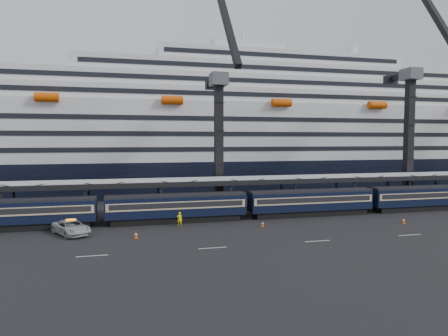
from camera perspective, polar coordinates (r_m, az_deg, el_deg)
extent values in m
plane|color=black|center=(57.18, 24.06, -7.71)|extent=(260.00, 260.00, 0.00)
cube|color=beige|center=(41.78, -18.31, -11.83)|extent=(3.00, 0.15, 0.02)
cube|color=beige|center=(42.53, -1.65, -11.34)|extent=(3.00, 0.15, 0.02)
cube|color=beige|center=(46.47, 13.21, -10.12)|extent=(3.00, 0.15, 0.02)
cube|color=beige|center=(52.90, 25.01, -8.66)|extent=(3.00, 0.15, 0.02)
cube|color=black|center=(56.77, -27.39, -7.43)|extent=(17.48, 2.40, 0.90)
cube|color=black|center=(56.45, -27.45, -5.64)|extent=(19.00, 2.80, 2.70)
cube|color=#C9B08E|center=(56.41, -27.46, -5.34)|extent=(18.62, 2.92, 1.05)
cube|color=black|center=(56.40, -27.46, -5.29)|extent=(17.86, 2.98, 0.70)
cube|color=black|center=(56.23, -27.50, -4.13)|extent=(19.00, 2.50, 0.35)
cube|color=black|center=(55.56, -6.75, -7.25)|extent=(17.48, 2.40, 0.90)
cube|color=black|center=(55.24, -6.76, -5.42)|extent=(19.00, 2.80, 2.70)
cube|color=#C9B08E|center=(55.19, -6.77, -5.11)|extent=(18.62, 2.92, 1.05)
cube|color=black|center=(55.18, -6.77, -5.06)|extent=(17.86, 2.98, 0.70)
cube|color=black|center=(55.02, -6.78, -3.88)|extent=(19.00, 2.50, 0.35)
cube|color=black|center=(61.25, 12.28, -6.26)|extent=(17.48, 2.40, 0.90)
cube|color=black|center=(60.96, 12.30, -4.60)|extent=(19.00, 2.80, 2.70)
cube|color=#C9B08E|center=(60.92, 12.31, -4.32)|extent=(18.62, 2.92, 1.05)
cube|color=black|center=(60.91, 12.31, -4.27)|extent=(17.86, 2.98, 0.70)
cube|color=black|center=(60.75, 12.32, -3.20)|extent=(19.00, 2.50, 0.35)
cube|color=black|center=(72.22, 26.74, -5.04)|extent=(17.48, 2.40, 0.90)
cube|color=black|center=(71.97, 26.78, -3.63)|extent=(19.00, 2.80, 2.70)
cube|color=#C9B08E|center=(71.94, 26.79, -3.39)|extent=(18.62, 2.92, 1.05)
cube|color=black|center=(71.93, 26.79, -3.35)|extent=(17.86, 2.98, 0.70)
cube|color=black|center=(71.80, 26.82, -2.44)|extent=(19.00, 2.50, 0.35)
cube|color=#97999F|center=(67.88, 16.93, -1.13)|extent=(130.00, 6.00, 0.25)
cube|color=black|center=(65.36, 18.27, -1.61)|extent=(130.00, 0.25, 0.70)
cube|color=black|center=(70.49, 15.68, -1.17)|extent=(130.00, 0.25, 0.70)
cube|color=black|center=(58.03, -29.11, -4.99)|extent=(0.25, 0.25, 5.40)
cube|color=black|center=(63.39, -27.78, -4.23)|extent=(0.25, 0.25, 5.40)
cube|color=black|center=(56.22, -19.20, -4.99)|extent=(0.25, 0.25, 5.40)
cube|color=black|center=(61.73, -18.71, -4.19)|extent=(0.25, 0.25, 5.40)
cube|color=black|center=(56.15, -8.95, -4.82)|extent=(0.25, 0.25, 5.40)
cube|color=black|center=(61.67, -9.39, -4.04)|extent=(0.25, 0.25, 5.40)
cube|color=black|center=(57.83, 1.00, -4.52)|extent=(0.25, 0.25, 5.40)
cube|color=black|center=(63.21, -0.30, -3.79)|extent=(0.25, 0.25, 5.40)
cube|color=black|center=(61.13, 10.12, -4.12)|extent=(0.25, 0.25, 5.40)
cube|color=black|center=(66.24, 8.16, -3.47)|extent=(0.25, 0.25, 5.40)
cube|color=black|center=(65.80, 18.13, -3.68)|extent=(0.25, 0.25, 5.40)
cube|color=black|center=(70.57, 15.72, -3.12)|extent=(0.25, 0.25, 5.40)
cube|color=black|center=(71.56, 24.95, -3.25)|extent=(0.25, 0.25, 5.40)
cube|color=black|center=(75.97, 22.31, -2.77)|extent=(0.25, 0.25, 5.40)
cube|color=black|center=(82.24, 27.95, -2.44)|extent=(0.25, 0.25, 5.40)
cube|color=black|center=(96.83, 7.20, -0.63)|extent=(200.00, 28.00, 7.00)
cube|color=silver|center=(96.53, 7.25, 5.00)|extent=(190.00, 26.88, 12.00)
cube|color=silver|center=(96.96, 7.29, 9.43)|extent=(160.00, 24.64, 3.00)
cube|color=black|center=(85.59, 10.31, 10.13)|extent=(153.60, 0.12, 0.90)
cube|color=silver|center=(97.29, 7.30, 11.19)|extent=(124.00, 21.84, 3.00)
cube|color=black|center=(87.23, 9.95, 12.00)|extent=(119.04, 0.12, 0.90)
cube|color=silver|center=(97.71, 7.32, 12.94)|extent=(90.00, 19.04, 3.00)
cube|color=black|center=(88.97, 9.60, 13.81)|extent=(86.40, 0.12, 0.90)
cube|color=silver|center=(98.22, 7.34, 14.67)|extent=(56.00, 16.24, 3.00)
cube|color=black|center=(90.79, 9.26, 15.54)|extent=(53.76, 0.12, 0.90)
cube|color=silver|center=(96.21, 2.71, 16.44)|extent=(16.00, 12.00, 2.50)
cylinder|color=silver|center=(107.48, 17.71, 15.21)|extent=(2.80, 2.80, 3.00)
cylinder|color=#D84C06|center=(77.59, -23.99, 9.23)|extent=(4.00, 1.60, 1.60)
cylinder|color=#D84C06|center=(76.91, -7.40, 9.59)|extent=(4.00, 1.60, 1.60)
cylinder|color=#D84C06|center=(82.33, 8.20, 9.21)|extent=(4.00, 1.60, 1.60)
cylinder|color=#D84C06|center=(92.79, 21.04, 8.39)|extent=(4.00, 1.60, 1.60)
cube|color=#484B4F|center=(65.58, -0.75, -5.00)|extent=(4.50, 4.50, 2.00)
cube|color=black|center=(64.77, -0.76, 3.77)|extent=(1.30, 1.30, 18.00)
cube|color=#484B4F|center=(65.50, -0.76, 12.55)|extent=(2.60, 3.20, 2.00)
cube|color=black|center=(61.44, 0.52, 19.71)|extent=(0.90, 12.26, 14.37)
cube|color=black|center=(67.93, -1.26, 12.24)|extent=(0.90, 5.04, 0.90)
cube|color=black|center=(70.34, -1.71, 11.79)|extent=(2.20, 1.60, 1.60)
cube|color=#484B4F|center=(80.14, 24.67, -3.72)|extent=(4.50, 4.50, 2.00)
cube|color=black|center=(79.49, 24.90, 4.16)|extent=(1.30, 1.30, 20.00)
cube|color=#484B4F|center=(80.34, 25.13, 12.03)|extent=(2.60, 3.20, 2.00)
cube|color=black|center=(77.69, 28.12, 18.40)|extent=(0.90, 12.21, 16.90)
cube|color=black|center=(82.53, 23.89, 11.84)|extent=(0.90, 5.60, 0.90)
cube|color=black|center=(84.72, 22.70, 11.52)|extent=(2.20, 1.60, 1.60)
imported|color=#A5A8AC|center=(51.45, -20.99, -7.94)|extent=(5.51, 6.78, 1.72)
imported|color=#FFF00D|center=(53.04, -6.38, -7.26)|extent=(0.70, 0.48, 1.86)
cube|color=#D84C06|center=(51.56, -21.57, -8.88)|extent=(0.36, 0.36, 0.04)
cone|color=#D84C06|center=(51.48, -21.58, -8.49)|extent=(0.30, 0.30, 0.68)
cylinder|color=white|center=(51.48, -21.58, -8.49)|extent=(0.25, 0.25, 0.11)
cube|color=#D84C06|center=(47.60, -12.48, -9.75)|extent=(0.44, 0.44, 0.05)
cone|color=#D84C06|center=(47.50, -12.49, -9.24)|extent=(0.37, 0.37, 0.83)
cylinder|color=white|center=(47.50, -12.49, -9.24)|extent=(0.31, 0.31, 0.14)
cube|color=#D84C06|center=(52.87, 5.53, -8.30)|extent=(0.39, 0.39, 0.04)
cone|color=#D84C06|center=(52.79, 5.53, -7.89)|extent=(0.33, 0.33, 0.73)
cylinder|color=white|center=(52.79, 5.53, -7.89)|extent=(0.27, 0.27, 0.12)
cube|color=#D84C06|center=(59.52, 24.27, -7.24)|extent=(0.43, 0.43, 0.05)
cone|color=#D84C06|center=(59.44, 24.28, -6.83)|extent=(0.36, 0.36, 0.82)
cylinder|color=white|center=(59.44, 24.28, -6.83)|extent=(0.31, 0.31, 0.14)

